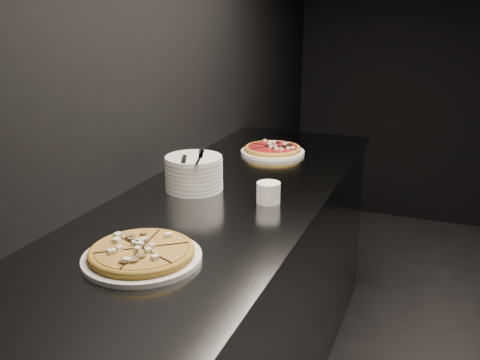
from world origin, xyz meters
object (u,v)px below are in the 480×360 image
at_px(counter, 219,310).
at_px(pizza_mushroom, 142,254).
at_px(plate_stack, 194,173).
at_px(cutlery, 194,157).
at_px(ramekin, 268,192).
at_px(pizza_tomato, 273,150).

xyz_separation_m(counter, pizza_mushroom, (0.00, -0.53, 0.48)).
bearing_deg(counter, plate_stack, 148.10).
xyz_separation_m(counter, plate_stack, (-0.14, 0.09, 0.52)).
bearing_deg(cutlery, plate_stack, 93.48).
bearing_deg(ramekin, pizza_tomato, 106.92).
bearing_deg(plate_stack, pizza_mushroom, -77.16).
xyz_separation_m(cutlery, ramekin, (0.31, -0.02, -0.09)).
xyz_separation_m(pizza_mushroom, plate_stack, (-0.14, 0.61, 0.04)).
bearing_deg(cutlery, pizza_mushroom, -101.76).
relative_size(counter, cutlery, 10.50).
bearing_deg(pizza_mushroom, counter, 90.26).
xyz_separation_m(pizza_tomato, cutlery, (-0.11, -0.64, 0.12)).
relative_size(plate_stack, ramekin, 2.54).
distance_m(counter, plate_stack, 0.55).
xyz_separation_m(counter, pizza_tomato, (-0.02, 0.70, 0.48)).
distance_m(counter, ramekin, 0.53).
relative_size(pizza_tomato, ramekin, 3.75).
relative_size(plate_stack, cutlery, 0.94).
relative_size(cutlery, ramekin, 2.70).
distance_m(pizza_mushroom, ramekin, 0.60).
bearing_deg(ramekin, cutlery, 176.01).
relative_size(pizza_mushroom, plate_stack, 1.77).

